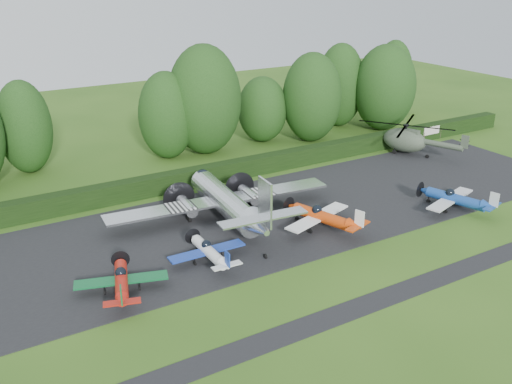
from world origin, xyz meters
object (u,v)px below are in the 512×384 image
light_plane_orange (322,217)px  helicopter (405,138)px  transport_plane (227,202)px  light_plane_white (209,252)px  light_plane_red (121,281)px  sign_board (433,131)px  light_plane_blue (455,199)px

light_plane_orange → helicopter: size_ratio=0.59×
light_plane_orange → transport_plane: bearing=155.5°
light_plane_white → light_plane_orange: light_plane_orange is taller
light_plane_red → sign_board: 51.08m
light_plane_white → light_plane_blue: 25.22m
transport_plane → light_plane_orange: size_ratio=2.70×
transport_plane → sign_board: (36.05, 8.85, -0.66)m
light_plane_blue → light_plane_red: bearing=-166.3°
light_plane_red → light_plane_orange: 19.00m
transport_plane → light_plane_white: 8.09m
sign_board → light_plane_orange: bearing=-151.8°
transport_plane → sign_board: bearing=8.8°
transport_plane → light_plane_blue: (20.14, -8.99, -0.78)m
light_plane_orange → light_plane_red: bearing=-158.3°
light_plane_white → light_plane_blue: (25.08, -2.65, 0.15)m
light_plane_red → light_plane_orange: size_ratio=0.87×
transport_plane → light_plane_white: size_ratio=3.26×
light_plane_blue → helicopter: (8.40, 15.44, 0.85)m
transport_plane → helicopter: transport_plane is taller
light_plane_white → light_plane_orange: size_ratio=0.83×
light_plane_red → light_plane_blue: (32.56, -1.74, 0.11)m
light_plane_white → helicopter: size_ratio=0.49×
light_plane_red → light_plane_blue: light_plane_blue is taller
helicopter → light_plane_blue: bearing=-97.6°
light_plane_white → light_plane_blue: bearing=-6.5°
transport_plane → light_plane_red: 14.41m
transport_plane → light_plane_orange: 8.84m
light_plane_red → light_plane_orange: (18.95, 1.35, 0.17)m
light_plane_orange → sign_board: (29.51, 14.76, 0.06)m
light_plane_orange → helicopter: bearing=47.0°
light_plane_white → helicopter: (33.48, 12.79, 1.00)m
light_plane_red → sign_board: bearing=1.3°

